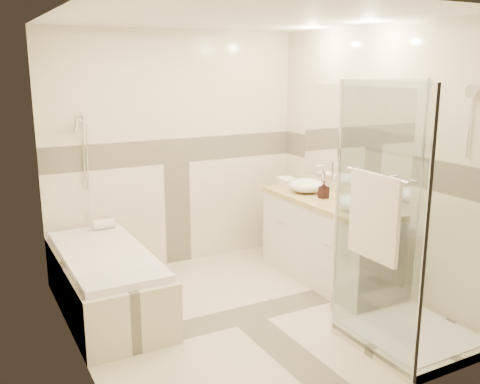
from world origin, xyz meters
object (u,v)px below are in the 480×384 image
amenity_bottle_b (322,191)px  shower_enclosure (398,282)px  amenity_bottle_a (324,190)px  vessel_sink_near (306,185)px  bathtub (106,279)px  vanity (327,240)px  vessel_sink_far (358,202)px

amenity_bottle_b → shower_enclosure: bearing=-101.4°
amenity_bottle_a → vessel_sink_near: bearing=90.0°
vessel_sink_near → amenity_bottle_a: bearing=-90.0°
amenity_bottle_b → vessel_sink_near: bearing=90.0°
bathtub → vessel_sink_near: 2.22m
shower_enclosure → amenity_bottle_a: bearing=78.4°
shower_enclosure → vanity: bearing=77.0°
vessel_sink_near → amenity_bottle_a: 0.30m
amenity_bottle_a → amenity_bottle_b: bearing=90.0°
vessel_sink_near → amenity_bottle_b: vessel_sink_near is taller
vanity → amenity_bottle_a: 0.52m
vessel_sink_far → amenity_bottle_a: (0.00, 0.51, 0.01)m
vanity → vessel_sink_near: size_ratio=4.42×
vanity → shower_enclosure: shower_enclosure is taller
shower_enclosure → vessel_sink_near: bearing=80.5°
shower_enclosure → amenity_bottle_b: bearing=78.6°
shower_enclosure → amenity_bottle_b: (0.27, 1.36, 0.41)m
amenity_bottle_b → vanity: bearing=-77.2°
vanity → vessel_sink_far: size_ratio=4.41×
bathtub → amenity_bottle_a: size_ratio=9.66×
vessel_sink_far → shower_enclosure: bearing=-108.5°
shower_enclosure → amenity_bottle_b: shower_enclosure is taller
vessel_sink_near → amenity_bottle_a: size_ratio=2.08×
vanity → vessel_sink_far: 0.67m
shower_enclosure → amenity_bottle_a: shower_enclosure is taller
vanity → bathtub: bearing=170.8°
vessel_sink_near → vessel_sink_far: 0.82m
vessel_sink_far → vessel_sink_near: bearing=90.0°
vessel_sink_far → amenity_bottle_b: bearing=90.0°
bathtub → vessel_sink_near: vessel_sink_near is taller
bathtub → vessel_sink_near: size_ratio=4.64×
amenity_bottle_a → vessel_sink_far: bearing=-90.0°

